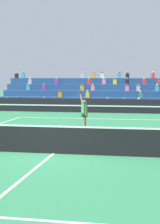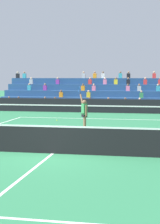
% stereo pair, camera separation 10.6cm
% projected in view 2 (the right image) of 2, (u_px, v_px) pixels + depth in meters
% --- Properties ---
extents(ground_plane, '(120.00, 120.00, 0.00)m').
position_uv_depth(ground_plane, '(53.00, 154.00, 14.06)').
color(ground_plane, '#2D7A4C').
extents(court_lines, '(11.10, 23.90, 0.01)m').
position_uv_depth(court_lines, '(53.00, 153.00, 14.06)').
color(court_lines, white).
rests_on(court_lines, ground).
extents(tennis_net, '(12.00, 0.10, 1.10)m').
position_uv_depth(tennis_net, '(53.00, 139.00, 14.00)').
color(tennis_net, '#2D6B38').
rests_on(tennis_net, ground).
extents(sponsor_banner_wall, '(18.00, 0.26, 1.10)m').
position_uv_depth(sponsor_banner_wall, '(105.00, 106.00, 30.00)').
color(sponsor_banner_wall, black).
rests_on(sponsor_banner_wall, ground).
extents(bleacher_stand, '(19.17, 4.75, 3.38)m').
position_uv_depth(bleacher_stand, '(110.00, 97.00, 33.68)').
color(bleacher_stand, navy).
rests_on(bleacher_stand, ground).
extents(tennis_player, '(0.67, 1.01, 2.42)m').
position_uv_depth(tennis_player, '(84.00, 114.00, 19.00)').
color(tennis_player, brown).
rests_on(tennis_player, ground).
extents(tennis_ball, '(0.07, 0.07, 0.07)m').
position_uv_depth(tennis_ball, '(57.00, 120.00, 24.50)').
color(tennis_ball, '#C6DB33').
rests_on(tennis_ball, ground).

